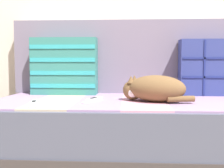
# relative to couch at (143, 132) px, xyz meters

# --- Properties ---
(ground_plane) EXTENTS (14.00, 14.00, 0.00)m
(ground_plane) POSITION_rel_couch_xyz_m (0.00, -0.09, -0.20)
(ground_plane) COLOR #937556
(couch) EXTENTS (1.93, 0.91, 0.41)m
(couch) POSITION_rel_couch_xyz_m (0.00, 0.00, 0.00)
(couch) COLOR #3D3838
(couch) RESTS_ON ground_plane
(sofa_backrest) EXTENTS (1.89, 0.14, 0.54)m
(sofa_backrest) POSITION_rel_couch_xyz_m (0.00, 0.39, 0.47)
(sofa_backrest) COLOR slate
(sofa_backrest) RESTS_ON couch
(throw_pillow_quilted) EXTENTS (0.46, 0.14, 0.39)m
(throw_pillow_quilted) POSITION_rel_couch_xyz_m (0.49, 0.24, 0.40)
(throw_pillow_quilted) COLOR navy
(throw_pillow_quilted) RESTS_ON couch
(throw_pillow_striped) EXTENTS (0.47, 0.14, 0.40)m
(throw_pillow_striped) POSITION_rel_couch_xyz_m (-0.55, 0.24, 0.41)
(throw_pillow_striped) COLOR #337A70
(throw_pillow_striped) RESTS_ON couch
(sleeping_cat) EXTENTS (0.40, 0.31, 0.16)m
(sleeping_cat) POSITION_rel_couch_xyz_m (0.05, -0.10, 0.28)
(sleeping_cat) COLOR brown
(sleeping_cat) RESTS_ON couch
(game_remote_near) EXTENTS (0.08, 0.20, 0.02)m
(game_remote_near) POSITION_rel_couch_xyz_m (-0.60, -0.26, 0.21)
(game_remote_near) COLOR white
(game_remote_near) RESTS_ON couch
(game_remote_far) EXTENTS (0.11, 0.20, 0.02)m
(game_remote_far) POSITION_rel_couch_xyz_m (-0.30, -0.10, 0.21)
(game_remote_far) COLOR white
(game_remote_far) RESTS_ON couch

